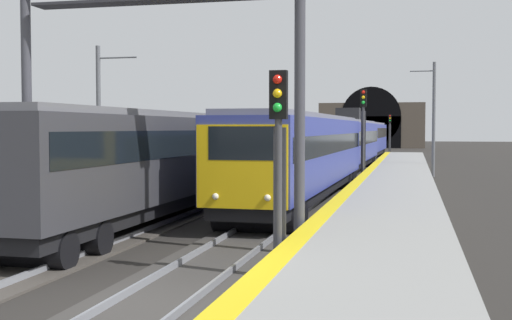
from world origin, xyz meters
TOP-DOWN VIEW (x-y plane):
  - ground_plane at (0.00, 0.00)m, footprint 320.00×320.00m
  - platform_right at (0.00, -3.83)m, footprint 112.00×3.62m
  - platform_right_edge_strip at (0.00, -2.27)m, footprint 112.00×0.50m
  - track_main_line at (0.00, 0.00)m, footprint 160.00×2.80m
  - train_main_approaching at (38.33, 0.00)m, footprint 61.35×3.28m
  - train_adjacent_platform at (29.51, 4.23)m, footprint 56.59×2.97m
  - railway_signal_near at (2.79, -1.84)m, footprint 0.39×0.38m
  - railway_signal_mid at (27.96, -1.84)m, footprint 0.39×0.38m
  - railway_signal_far at (74.13, -1.84)m, footprint 0.39×0.38m
  - overhead_signal_gantry at (5.63, 2.12)m, footprint 0.70×8.16m
  - tunnel_portal at (101.56, 2.12)m, footprint 2.65×17.52m
  - catenary_mast_near at (35.23, -6.02)m, footprint 0.22×1.72m
  - catenary_mast_far at (18.47, 10.24)m, footprint 0.22×2.12m

SIDE VIEW (x-z plane):
  - ground_plane at x=0.00m, z-range 0.00..0.00m
  - track_main_line at x=0.00m, z-range -0.06..0.15m
  - platform_right at x=0.00m, z-range 0.00..0.94m
  - platform_right_edge_strip at x=0.00m, z-range 0.94..0.95m
  - train_adjacent_platform at x=29.51m, z-range 0.29..4.19m
  - train_main_approaching at x=38.33m, z-range -0.15..4.66m
  - railway_signal_near at x=2.79m, z-range 0.51..5.09m
  - railway_signal_far at x=74.13m, z-range 0.54..5.60m
  - railway_signal_mid at x=27.96m, z-range 0.57..6.19m
  - catenary_mast_far at x=18.47m, z-range 0.11..7.44m
  - tunnel_portal at x=101.56m, z-range -1.29..8.91m
  - catenary_mast_near at x=35.23m, z-range 0.09..7.88m
  - overhead_signal_gantry at x=5.63m, z-range 1.84..9.40m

